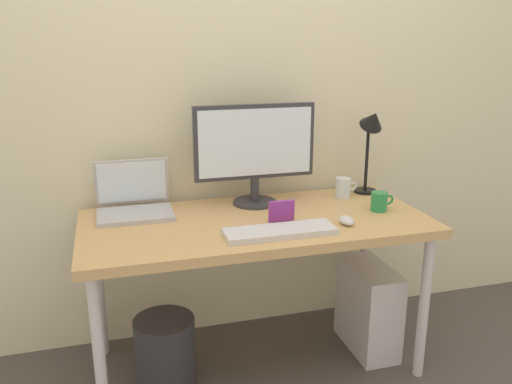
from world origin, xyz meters
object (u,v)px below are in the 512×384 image
(keyboard, at_px, (280,231))
(mouse, at_px, (346,220))
(desk_lamp, at_px, (372,132))
(computer_tower, at_px, (368,308))
(monitor, at_px, (255,148))
(coffee_mug, at_px, (379,201))
(photo_frame, at_px, (281,211))
(desk, at_px, (256,232))
(glass_cup, at_px, (343,188))
(wastebasket, at_px, (165,350))
(laptop, at_px, (134,200))

(keyboard, relative_size, mouse, 4.89)
(desk_lamp, height_order, computer_tower, desk_lamp)
(desk_lamp, bearing_deg, keyboard, -145.48)
(monitor, height_order, coffee_mug, monitor)
(photo_frame, bearing_deg, mouse, -22.35)
(desk, height_order, coffee_mug, coffee_mug)
(desk, height_order, desk_lamp, desk_lamp)
(computer_tower, bearing_deg, mouse, -144.98)
(monitor, relative_size, glass_cup, 5.07)
(mouse, bearing_deg, computer_tower, 35.02)
(coffee_mug, xyz_separation_m, computer_tower, (-0.01, 0.02, -0.54))
(glass_cup, bearing_deg, keyboard, -139.11)
(computer_tower, bearing_deg, wastebasket, -180.00)
(laptop, distance_m, desk_lamp, 1.15)
(desk_lamp, bearing_deg, photo_frame, -153.43)
(keyboard, xyz_separation_m, computer_tower, (0.51, 0.18, -0.51))
(laptop, distance_m, computer_tower, 1.20)
(monitor, height_order, wastebasket, monitor)
(coffee_mug, relative_size, photo_frame, 0.98)
(monitor, xyz_separation_m, mouse, (0.29, -0.37, -0.25))
(desk_lamp, distance_m, mouse, 0.55)
(desk, height_order, glass_cup, glass_cup)
(desk_lamp, bearing_deg, desk, -161.84)
(photo_frame, bearing_deg, desk_lamp, 26.57)
(monitor, xyz_separation_m, keyboard, (-0.01, -0.41, -0.25))
(mouse, xyz_separation_m, computer_tower, (0.21, 0.15, -0.51))
(glass_cup, bearing_deg, computer_tower, -73.60)
(desk, distance_m, coffee_mug, 0.57)
(monitor, bearing_deg, mouse, -52.21)
(laptop, relative_size, glass_cup, 2.92)
(laptop, height_order, mouse, laptop)
(mouse, relative_size, wastebasket, 0.30)
(monitor, distance_m, keyboard, 0.48)
(desk, bearing_deg, coffee_mug, -4.14)
(desk, bearing_deg, desk_lamp, 18.16)
(keyboard, height_order, mouse, mouse)
(desk_lamp, xyz_separation_m, glass_cup, (-0.14, -0.02, -0.26))
(desk, distance_m, monitor, 0.39)
(desk_lamp, relative_size, mouse, 4.82)
(monitor, bearing_deg, keyboard, -91.69)
(desk_lamp, relative_size, computer_tower, 1.03)
(desk, xyz_separation_m, glass_cup, (0.49, 0.19, 0.11))
(mouse, xyz_separation_m, glass_cup, (0.15, 0.36, 0.03))
(laptop, relative_size, wastebasket, 1.07)
(laptop, bearing_deg, photo_frame, -25.94)
(keyboard, bearing_deg, monitor, 88.31)
(keyboard, distance_m, wastebasket, 0.75)
(monitor, distance_m, coffee_mug, 0.60)
(computer_tower, bearing_deg, laptop, 167.10)
(monitor, xyz_separation_m, computer_tower, (0.50, -0.22, -0.76))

